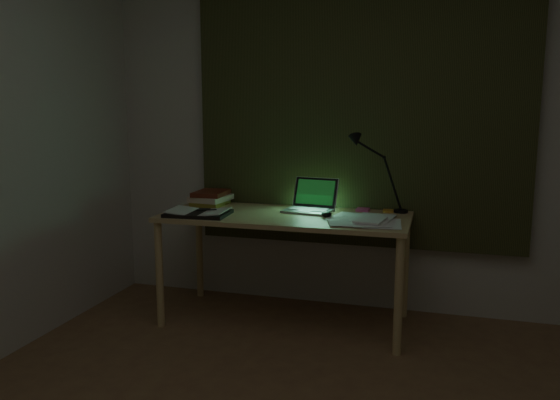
% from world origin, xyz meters
% --- Properties ---
extents(wall_back, '(3.50, 0.00, 2.50)m').
position_xyz_m(wall_back, '(0.00, 2.00, 1.25)').
color(wall_back, beige).
rests_on(wall_back, ground).
extents(curtain, '(2.20, 0.06, 2.00)m').
position_xyz_m(curtain, '(0.00, 1.96, 1.45)').
color(curtain, '#2F341A').
rests_on(curtain, wall_back).
extents(desk, '(1.55, 0.68, 0.71)m').
position_xyz_m(desk, '(-0.39, 1.58, 0.35)').
color(desk, tan).
rests_on(desk, floor).
extents(laptop, '(0.35, 0.38, 0.22)m').
position_xyz_m(laptop, '(-0.27, 1.70, 0.82)').
color(laptop, '#B8B7BD').
rests_on(laptop, desk).
extents(open_textbook, '(0.40, 0.30, 0.03)m').
position_xyz_m(open_textbook, '(-0.91, 1.41, 0.72)').
color(open_textbook, silver).
rests_on(open_textbook, desk).
extents(book_stack, '(0.24, 0.28, 0.11)m').
position_xyz_m(book_stack, '(-0.97, 1.77, 0.76)').
color(book_stack, silver).
rests_on(book_stack, desk).
extents(loose_papers, '(0.43, 0.44, 0.02)m').
position_xyz_m(loose_papers, '(0.11, 1.49, 0.72)').
color(loose_papers, silver).
rests_on(loose_papers, desk).
extents(mouse, '(0.09, 0.11, 0.04)m').
position_xyz_m(mouse, '(-0.12, 1.57, 0.73)').
color(mouse, black).
rests_on(mouse, desk).
extents(sticky_yellow, '(0.07, 0.07, 0.01)m').
position_xyz_m(sticky_yellow, '(0.23, 1.85, 0.72)').
color(sticky_yellow, gold).
rests_on(sticky_yellow, desk).
extents(sticky_pink, '(0.09, 0.09, 0.02)m').
position_xyz_m(sticky_pink, '(0.06, 1.84, 0.72)').
color(sticky_pink, pink).
rests_on(sticky_pink, desk).
extents(desk_lamp, '(0.33, 0.27, 0.48)m').
position_xyz_m(desk_lamp, '(0.31, 1.85, 0.95)').
color(desk_lamp, black).
rests_on(desk_lamp, desk).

